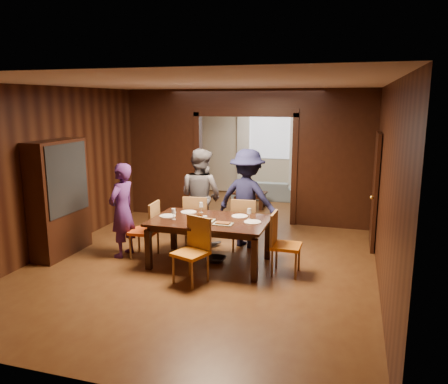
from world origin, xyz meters
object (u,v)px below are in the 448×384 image
(chair_left, at_px, (144,230))
(chair_near, at_px, (190,251))
(dining_table, at_px, (210,242))
(chair_right, at_px, (286,244))
(chair_far_r, at_px, (245,224))
(coffee_table, at_px, (250,200))
(sofa, at_px, (264,190))
(hutch, at_px, (59,198))
(person_grey, at_px, (201,196))
(person_purple, at_px, (122,210))
(person_navy, at_px, (247,198))
(chair_far_l, at_px, (198,221))

(chair_left, height_order, chair_near, same)
(dining_table, distance_m, chair_right, 1.27)
(dining_table, distance_m, chair_far_r, 0.93)
(chair_left, height_order, chair_right, same)
(chair_left, bearing_deg, chair_near, 51.29)
(coffee_table, bearing_deg, sofa, 82.29)
(chair_right, relative_size, hutch, 0.48)
(person_grey, relative_size, chair_left, 1.85)
(sofa, bearing_deg, person_purple, 71.08)
(dining_table, distance_m, coffee_table, 3.99)
(coffee_table, relative_size, chair_far_r, 0.82)
(person_purple, bearing_deg, sofa, 171.59)
(person_navy, distance_m, hutch, 3.31)
(person_grey, xyz_separation_m, hutch, (-2.13, -1.30, 0.10))
(chair_far_l, relative_size, hutch, 0.48)
(person_grey, xyz_separation_m, sofa, (0.40, 4.05, -0.64))
(chair_far_r, relative_size, hutch, 0.48)
(person_purple, distance_m, person_grey, 1.50)
(sofa, height_order, chair_right, chair_right)
(sofa, xyz_separation_m, hutch, (-2.53, -5.35, 0.75))
(sofa, distance_m, hutch, 5.96)
(person_grey, bearing_deg, sofa, -73.87)
(dining_table, bearing_deg, person_purple, -178.21)
(chair_right, relative_size, chair_far_r, 1.00)
(chair_far_l, bearing_deg, person_navy, -168.83)
(chair_far_r, height_order, hutch, hutch)
(person_purple, bearing_deg, chair_right, 97.04)
(sofa, xyz_separation_m, chair_far_l, (-0.39, -4.26, 0.23))
(person_grey, distance_m, hutch, 2.50)
(chair_left, bearing_deg, person_grey, 142.39)
(person_grey, height_order, hutch, hutch)
(sofa, height_order, chair_far_l, chair_far_l)
(person_purple, bearing_deg, person_navy, 127.88)
(person_purple, relative_size, person_grey, 0.90)
(sofa, bearing_deg, chair_near, 87.68)
(chair_left, bearing_deg, person_navy, 120.90)
(chair_right, distance_m, hutch, 3.95)
(person_purple, bearing_deg, dining_table, 99.11)
(chair_far_r, distance_m, chair_near, 1.69)
(person_purple, height_order, chair_left, person_purple)
(chair_left, relative_size, chair_far_r, 1.00)
(chair_near, distance_m, hutch, 2.72)
(chair_far_l, bearing_deg, person_grey, -94.28)
(chair_left, distance_m, chair_right, 2.46)
(coffee_table, height_order, chair_right, chair_right)
(chair_left, distance_m, hutch, 1.57)
(person_purple, relative_size, sofa, 0.93)
(person_purple, height_order, chair_right, person_purple)
(person_purple, distance_m, person_navy, 2.24)
(chair_right, relative_size, chair_near, 1.00)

